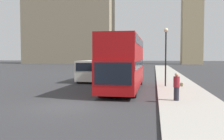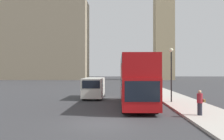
{
  "view_description": "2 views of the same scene",
  "coord_description": "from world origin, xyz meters",
  "px_view_note": "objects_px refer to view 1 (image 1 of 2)",
  "views": [
    {
      "loc": [
        4.74,
        -12.66,
        2.68
      ],
      "look_at": [
        1.19,
        8.29,
        1.53
      ],
      "focal_mm": 40.0,
      "sensor_mm": 36.0,
      "label": 1
    },
    {
      "loc": [
        0.83,
        -14.03,
        2.91
      ],
      "look_at": [
        0.02,
        17.18,
        3.15
      ],
      "focal_mm": 40.0,
      "sensor_mm": 36.0,
      "label": 2
    }
  ],
  "objects_px": {
    "red_double_decker_bus": "(124,61)",
    "street_lamp": "(166,47)",
    "white_van": "(92,70)",
    "pedestrian": "(177,87)"
  },
  "relations": [
    {
      "from": "red_double_decker_bus",
      "to": "street_lamp",
      "type": "height_order",
      "value": "street_lamp"
    },
    {
      "from": "white_van",
      "to": "pedestrian",
      "type": "bearing_deg",
      "value": -55.23
    },
    {
      "from": "red_double_decker_bus",
      "to": "pedestrian",
      "type": "bearing_deg",
      "value": -55.17
    },
    {
      "from": "pedestrian",
      "to": "white_van",
      "type": "bearing_deg",
      "value": 124.77
    },
    {
      "from": "red_double_decker_bus",
      "to": "street_lamp",
      "type": "xyz_separation_m",
      "value": [
        3.37,
        1.75,
        1.13
      ]
    },
    {
      "from": "white_van",
      "to": "pedestrian",
      "type": "relative_size",
      "value": 3.65
    },
    {
      "from": "pedestrian",
      "to": "street_lamp",
      "type": "bearing_deg",
      "value": 92.62
    },
    {
      "from": "red_double_decker_bus",
      "to": "pedestrian",
      "type": "height_order",
      "value": "red_double_decker_bus"
    },
    {
      "from": "street_lamp",
      "to": "white_van",
      "type": "bearing_deg",
      "value": 150.13
    },
    {
      "from": "pedestrian",
      "to": "street_lamp",
      "type": "relative_size",
      "value": 0.32
    }
  ]
}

